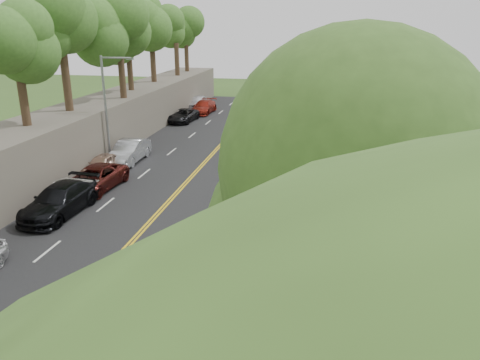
{
  "coord_description": "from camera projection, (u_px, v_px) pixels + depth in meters",
  "views": [
    {
      "loc": [
        5.43,
        -17.66,
        10.31
      ],
      "look_at": [
        0.5,
        8.0,
        1.4
      ],
      "focal_mm": 35.0,
      "sensor_mm": 36.0,
      "label": 1
    }
  ],
  "objects": [
    {
      "name": "painter_0",
      "position": [
        216.0,
        241.0,
        21.24
      ],
      "size": [
        0.66,
        0.87,
        1.6
      ],
      "primitive_type": "imported",
      "rotation": [
        0.0,
        0.0,
        1.78
      ],
      "color": "orange",
      "rests_on": "sidewalk"
    },
    {
      "name": "ground",
      "position": [
        195.0,
        266.0,
        20.72
      ],
      "size": [
        140.0,
        140.0,
        0.0
      ],
      "primitive_type": "plane",
      "color": "#33511E",
      "rests_on": "ground"
    },
    {
      "name": "streetlight",
      "position": [
        108.0,
        103.0,
        34.1
      ],
      "size": [
        2.52,
        0.22,
        8.0
      ],
      "color": "gray",
      "rests_on": "ground"
    },
    {
      "name": "painter_2",
      "position": [
        244.0,
        212.0,
        24.02
      ],
      "size": [
        0.97,
        1.1,
        1.9
      ],
      "primitive_type": "imported",
      "rotation": [
        0.0,
        0.0,
        1.89
      ],
      "color": "black",
      "rests_on": "sidewalk"
    },
    {
      "name": "signpost",
      "position": [
        198.0,
        262.0,
        17.09
      ],
      "size": [
        0.62,
        0.09,
        3.1
      ],
      "color": "gray",
      "rests_on": "sidewalk"
    },
    {
      "name": "rock_embankment",
      "position": [
        81.0,
        133.0,
        36.42
      ],
      "size": [
        5.0,
        66.0,
        4.0
      ],
      "primitive_type": "cube",
      "color": "#595147",
      "rests_on": "ground"
    },
    {
      "name": "construction_barrel",
      "position": [
        316.0,
        131.0,
        43.79
      ],
      "size": [
        0.61,
        0.61,
        1.0
      ],
      "primitive_type": "cylinder",
      "color": "orange",
      "rests_on": "sidewalk"
    },
    {
      "name": "jersey_barrier",
      "position": [
        255.0,
        164.0,
        34.52
      ],
      "size": [
        0.42,
        66.0,
        0.6
      ],
      "primitive_type": "cube",
      "color": "#81ED31",
      "rests_on": "ground"
    },
    {
      "name": "concrete_block",
      "position": [
        281.0,
        267.0,
        19.64
      ],
      "size": [
        1.46,
        1.18,
        0.89
      ],
      "primitive_type": "cube",
      "rotation": [
        0.0,
        0.0,
        0.14
      ],
      "color": "gray",
      "rests_on": "sidewalk"
    },
    {
      "name": "car_4",
      "position": [
        102.0,
        164.0,
        32.99
      ],
      "size": [
        1.77,
        4.04,
        1.36
      ],
      "primitive_type": "imported",
      "rotation": [
        0.0,
        0.0,
        -0.04
      ],
      "color": "tan",
      "rests_on": "road"
    },
    {
      "name": "road",
      "position": [
        181.0,
        163.0,
        35.62
      ],
      "size": [
        11.2,
        66.0,
        0.04
      ],
      "primitive_type": "cube",
      "color": "black",
      "rests_on": "ground"
    },
    {
      "name": "trees_fenceside",
      "position": [
        355.0,
        73.0,
        31.15
      ],
      "size": [
        7.0,
        66.0,
        14.0
      ],
      "primitive_type": null,
      "color": "#4A762A",
      "rests_on": "ground"
    },
    {
      "name": "chainlink_fence",
      "position": [
        315.0,
        158.0,
        33.51
      ],
      "size": [
        0.04,
        66.0,
        2.0
      ],
      "primitive_type": "cube",
      "color": "slate",
      "rests_on": "ground"
    },
    {
      "name": "car_7",
      "position": [
        204.0,
        107.0,
        54.55
      ],
      "size": [
        2.27,
        5.19,
        1.48
      ],
      "primitive_type": "imported",
      "rotation": [
        0.0,
        0.0,
        -0.04
      ],
      "color": "maroon",
      "rests_on": "road"
    },
    {
      "name": "car_8",
      "position": [
        198.0,
        102.0,
        57.47
      ],
      "size": [
        2.27,
        4.85,
        1.61
      ],
      "primitive_type": "imported",
      "rotation": [
        0.0,
        0.0,
        0.08
      ],
      "color": "white",
      "rests_on": "road"
    },
    {
      "name": "painter_3",
      "position": [
        220.0,
        232.0,
        21.98
      ],
      "size": [
        0.84,
        1.21,
        1.71
      ],
      "primitive_type": "imported",
      "rotation": [
        0.0,
        0.0,
        1.38
      ],
      "color": "brown",
      "rests_on": "sidewalk"
    },
    {
      "name": "sidewalk",
      "position": [
        285.0,
        169.0,
        34.2
      ],
      "size": [
        4.2,
        66.0,
        0.05
      ],
      "primitive_type": "cube",
      "color": "gray",
      "rests_on": "ground"
    },
    {
      "name": "car_2",
      "position": [
        95.0,
        179.0,
        29.76
      ],
      "size": [
        2.81,
        5.53,
        1.5
      ],
      "primitive_type": "imported",
      "rotation": [
        0.0,
        0.0,
        -0.06
      ],
      "color": "#541915",
      "rests_on": "road"
    },
    {
      "name": "car_5",
      "position": [
        129.0,
        151.0,
        35.68
      ],
      "size": [
        1.82,
        5.06,
        1.66
      ],
      "primitive_type": "imported",
      "rotation": [
        0.0,
        0.0,
        0.01
      ],
      "color": "#AAABB1",
      "rests_on": "road"
    },
    {
      "name": "painter_1",
      "position": [
        244.0,
        188.0,
        27.61
      ],
      "size": [
        0.52,
        0.72,
        1.84
      ],
      "primitive_type": "imported",
      "rotation": [
        0.0,
        0.0,
        1.69
      ],
      "color": "white",
      "rests_on": "sidewalk"
    },
    {
      "name": "person_far",
      "position": [
        307.0,
        150.0,
        35.94
      ],
      "size": [
        1.0,
        0.49,
        1.64
      ],
      "primitive_type": "imported",
      "rotation": [
        0.0,
        0.0,
        3.24
      ],
      "color": "black",
      "rests_on": "sidewalk"
    },
    {
      "name": "trees_embankment",
      "position": [
        74.0,
        18.0,
        33.59
      ],
      "size": [
        6.4,
        66.0,
        13.0
      ],
      "primitive_type": null,
      "color": "#497F2D",
      "rests_on": "rock_embankment"
    },
    {
      "name": "car_6",
      "position": [
        183.0,
        116.0,
        50.0
      ],
      "size": [
        2.53,
        4.95,
        1.34
      ],
      "primitive_type": "imported",
      "rotation": [
        0.0,
        0.0,
        -0.07
      ],
      "color": "black",
      "rests_on": "road"
    },
    {
      "name": "car_3",
      "position": [
        60.0,
        200.0,
        25.98
      ],
      "size": [
        2.58,
        5.77,
        1.64
      ],
      "primitive_type": "imported",
      "rotation": [
        0.0,
        0.0,
        -0.05
      ],
      "color": "black",
      "rests_on": "road"
    },
    {
      "name": "car_1",
      "position": [
        66.0,
        196.0,
        26.77
      ],
      "size": [
        2.01,
        4.71,
        1.51
      ],
      "primitive_type": "imported",
      "rotation": [
        0.0,
        0.0,
        -0.09
      ],
      "color": "silver",
      "rests_on": "road"
    }
  ]
}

